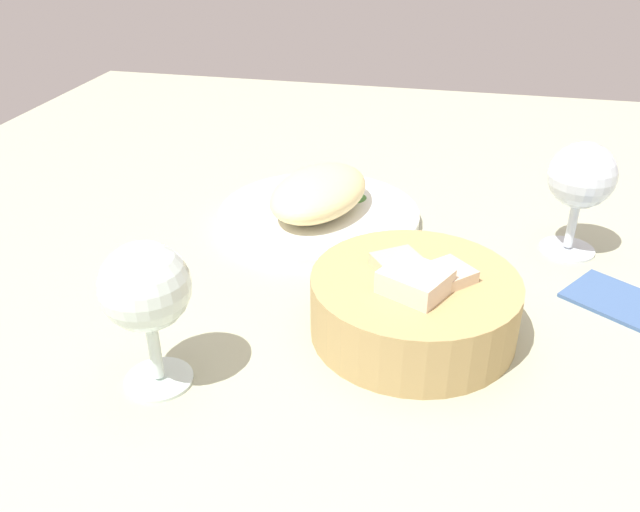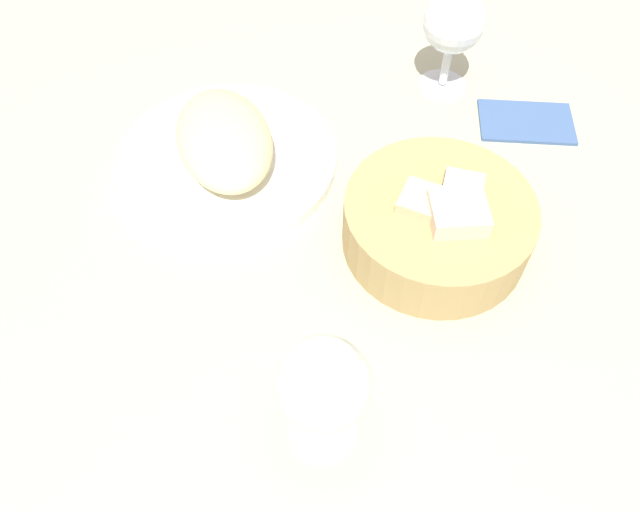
{
  "view_description": "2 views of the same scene",
  "coord_description": "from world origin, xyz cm",
  "px_view_note": "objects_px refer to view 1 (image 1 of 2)",
  "views": [
    {
      "loc": [
        63.44,
        7.36,
        35.99
      ],
      "look_at": [
        7.68,
        -5.16,
        3.79
      ],
      "focal_mm": 37.19,
      "sensor_mm": 36.0,
      "label": 1
    },
    {
      "loc": [
        41.25,
        -24.97,
        51.47
      ],
      "look_at": [
        11.57,
        -7.76,
        4.31
      ],
      "focal_mm": 35.53,
      "sensor_mm": 36.0,
      "label": 2
    }
  ],
  "objects_px": {
    "plate": "(319,216)",
    "folded_napkin": "(627,302)",
    "bread_basket": "(414,304)",
    "wine_glass_near": "(146,292)",
    "wine_glass_far": "(581,180)"
  },
  "relations": [
    {
      "from": "wine_glass_far",
      "to": "wine_glass_near",
      "type": "bearing_deg",
      "value": -48.76
    },
    {
      "from": "wine_glass_far",
      "to": "bread_basket",
      "type": "bearing_deg",
      "value": -38.5
    },
    {
      "from": "bread_basket",
      "to": "wine_glass_far",
      "type": "height_order",
      "value": "wine_glass_far"
    },
    {
      "from": "bread_basket",
      "to": "wine_glass_far",
      "type": "relative_size",
      "value": 1.47
    },
    {
      "from": "wine_glass_near",
      "to": "bread_basket",
      "type": "bearing_deg",
      "value": 120.06
    },
    {
      "from": "plate",
      "to": "wine_glass_near",
      "type": "bearing_deg",
      "value": -11.17
    },
    {
      "from": "wine_glass_far",
      "to": "folded_napkin",
      "type": "bearing_deg",
      "value": 23.71
    },
    {
      "from": "plate",
      "to": "bread_basket",
      "type": "relative_size",
      "value": 1.31
    },
    {
      "from": "bread_basket",
      "to": "folded_napkin",
      "type": "xyz_separation_m",
      "value": [
        -0.09,
        0.2,
        -0.03
      ]
    },
    {
      "from": "wine_glass_near",
      "to": "folded_napkin",
      "type": "height_order",
      "value": "wine_glass_near"
    },
    {
      "from": "plate",
      "to": "wine_glass_far",
      "type": "xyz_separation_m",
      "value": [
        0.01,
        0.29,
        0.08
      ]
    },
    {
      "from": "plate",
      "to": "folded_napkin",
      "type": "relative_size",
      "value": 2.21
    },
    {
      "from": "plate",
      "to": "wine_glass_near",
      "type": "height_order",
      "value": "wine_glass_near"
    },
    {
      "from": "plate",
      "to": "bread_basket",
      "type": "bearing_deg",
      "value": 33.01
    },
    {
      "from": "bread_basket",
      "to": "wine_glass_near",
      "type": "relative_size",
      "value": 1.46
    }
  ]
}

